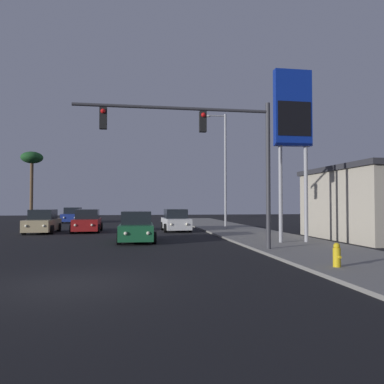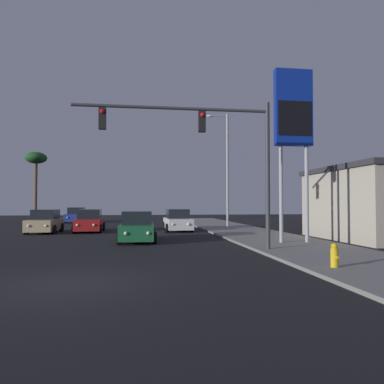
# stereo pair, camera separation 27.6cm
# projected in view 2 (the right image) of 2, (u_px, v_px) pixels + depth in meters

# --- Properties ---
(ground_plane) EXTENTS (120.00, 120.00, 0.00)m
(ground_plane) POSITION_uv_depth(u_px,v_px,m) (66.00, 284.00, 9.84)
(ground_plane) COLOR black
(sidewalk_right) EXTENTS (5.00, 60.00, 0.12)m
(sidewalk_right) POSITION_uv_depth(u_px,v_px,m) (274.00, 240.00, 21.10)
(sidewalk_right) COLOR gray
(sidewalk_right) RESTS_ON ground
(car_blue) EXTENTS (2.04, 4.34, 1.68)m
(car_blue) POSITION_uv_depth(u_px,v_px,m) (76.00, 216.00, 41.67)
(car_blue) COLOR navy
(car_blue) RESTS_ON ground
(car_white) EXTENTS (2.04, 4.34, 1.68)m
(car_white) POSITION_uv_depth(u_px,v_px,m) (178.00, 221.00, 28.87)
(car_white) COLOR silver
(car_white) RESTS_ON ground
(car_tan) EXTENTS (2.04, 4.33, 1.68)m
(car_tan) POSITION_uv_depth(u_px,v_px,m) (45.00, 222.00, 27.07)
(car_tan) COLOR tan
(car_tan) RESTS_ON ground
(car_red) EXTENTS (2.04, 4.33, 1.68)m
(car_red) POSITION_uv_depth(u_px,v_px,m) (90.00, 222.00, 27.98)
(car_red) COLOR maroon
(car_red) RESTS_ON ground
(car_green) EXTENTS (2.04, 4.33, 1.68)m
(car_green) POSITION_uv_depth(u_px,v_px,m) (137.00, 228.00, 20.83)
(car_green) COLOR #195933
(car_green) RESTS_ON ground
(traffic_light_mast) EXTENTS (8.55, 0.36, 6.50)m
(traffic_light_mast) POSITION_uv_depth(u_px,v_px,m) (212.00, 142.00, 16.26)
(traffic_light_mast) COLOR #38383D
(traffic_light_mast) RESTS_ON sidewalk_right
(street_lamp) EXTENTS (1.74, 0.24, 9.00)m
(street_lamp) POSITION_uv_depth(u_px,v_px,m) (226.00, 165.00, 29.09)
(street_lamp) COLOR #99999E
(street_lamp) RESTS_ON sidewalk_right
(gas_station_sign) EXTENTS (2.00, 0.42, 9.00)m
(gas_station_sign) POSITION_uv_depth(u_px,v_px,m) (293.00, 117.00, 19.47)
(gas_station_sign) COLOR #99999E
(gas_station_sign) RESTS_ON sidewalk_right
(fire_hydrant) EXTENTS (0.24, 0.34, 0.76)m
(fire_hydrant) POSITION_uv_depth(u_px,v_px,m) (334.00, 255.00, 11.73)
(fire_hydrant) COLOR gold
(fire_hydrant) RESTS_ON sidewalk_right
(palm_tree_far) EXTENTS (2.40, 2.40, 7.96)m
(palm_tree_far) POSITION_uv_depth(u_px,v_px,m) (36.00, 161.00, 42.32)
(palm_tree_far) COLOR brown
(palm_tree_far) RESTS_ON ground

